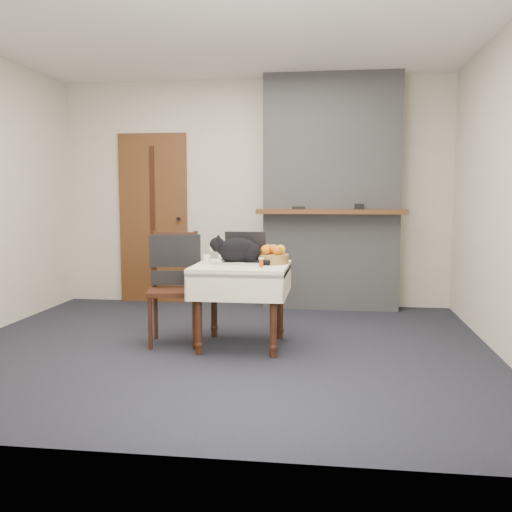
# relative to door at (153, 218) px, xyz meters

# --- Properties ---
(ground) EXTENTS (4.50, 4.50, 0.00)m
(ground) POSITION_rel_door_xyz_m (1.20, -1.97, -1.00)
(ground) COLOR black
(ground) RESTS_ON ground
(room_shell) EXTENTS (4.52, 4.01, 2.61)m
(room_shell) POSITION_rel_door_xyz_m (1.20, -1.51, 0.76)
(room_shell) COLOR beige
(room_shell) RESTS_ON ground
(door) EXTENTS (0.82, 0.10, 2.00)m
(door) POSITION_rel_door_xyz_m (0.00, 0.00, 0.00)
(door) COLOR brown
(door) RESTS_ON ground
(chimney) EXTENTS (1.62, 0.48, 2.60)m
(chimney) POSITION_rel_door_xyz_m (2.10, -0.13, 0.30)
(chimney) COLOR gray
(chimney) RESTS_ON ground
(side_table) EXTENTS (0.78, 0.78, 0.70)m
(side_table) POSITION_rel_door_xyz_m (1.37, -1.90, -0.41)
(side_table) COLOR #371D0F
(side_table) RESTS_ON ground
(laptop) EXTENTS (0.36, 0.31, 0.27)m
(laptop) POSITION_rel_door_xyz_m (1.37, -1.79, -0.23)
(laptop) COLOR #B7B7BC
(laptop) RESTS_ON side_table
(cat) EXTENTS (0.53, 0.23, 0.25)m
(cat) POSITION_rel_door_xyz_m (1.34, -1.87, -0.19)
(cat) COLOR black
(cat) RESTS_ON side_table
(cream_jar) EXTENTS (0.07, 0.07, 0.08)m
(cream_jar) POSITION_rel_door_xyz_m (1.07, -1.90, -0.26)
(cream_jar) COLOR white
(cream_jar) RESTS_ON side_table
(pill_bottle) EXTENTS (0.04, 0.04, 0.08)m
(pill_bottle) POSITION_rel_door_xyz_m (1.55, -2.06, -0.26)
(pill_bottle) COLOR #A03F13
(pill_bottle) RESTS_ON side_table
(fruit_basket) EXTENTS (0.28, 0.28, 0.16)m
(fruit_basket) POSITION_rel_door_xyz_m (1.62, -1.79, -0.24)
(fruit_basket) COLOR olive
(fruit_basket) RESTS_ON side_table
(desk_clutter) EXTENTS (0.14, 0.03, 0.01)m
(desk_clutter) POSITION_rel_door_xyz_m (1.58, -1.87, -0.30)
(desk_clutter) COLOR black
(desk_clutter) RESTS_ON side_table
(chair) EXTENTS (0.51, 0.50, 0.96)m
(chair) POSITION_rel_door_xyz_m (0.76, -1.80, -0.39)
(chair) COLOR #371D0F
(chair) RESTS_ON ground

